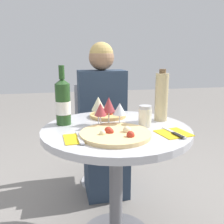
% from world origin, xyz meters
% --- Properties ---
extents(dining_table, '(0.82, 0.82, 0.71)m').
position_xyz_m(dining_table, '(0.00, 0.00, 0.56)').
color(dining_table, slate).
rests_on(dining_table, ground_plane).
extents(chair_behind_diner, '(0.42, 0.42, 0.84)m').
position_xyz_m(chair_behind_diner, '(0.04, 0.76, 0.42)').
color(chair_behind_diner, '#ADADB2').
rests_on(chair_behind_diner, ground_plane).
extents(seated_diner, '(0.38, 0.44, 1.19)m').
position_xyz_m(seated_diner, '(0.04, 0.63, 0.54)').
color(seated_diner, '#28384C').
rests_on(seated_diner, ground_plane).
extents(pizza_large, '(0.35, 0.35, 0.05)m').
position_xyz_m(pizza_large, '(-0.04, -0.14, 0.72)').
color(pizza_large, '#E5C17F').
rests_on(pizza_large, dining_table).
extents(pizza_small_far, '(0.23, 0.23, 0.05)m').
position_xyz_m(pizza_small_far, '(-0.00, 0.25, 0.72)').
color(pizza_small_far, tan).
rests_on(pizza_small_far, dining_table).
extents(wine_bottle, '(0.09, 0.09, 0.33)m').
position_xyz_m(wine_bottle, '(-0.28, 0.13, 0.84)').
color(wine_bottle, '#23471E').
rests_on(wine_bottle, dining_table).
extents(tall_carafe, '(0.08, 0.08, 0.31)m').
position_xyz_m(tall_carafe, '(0.30, 0.10, 0.85)').
color(tall_carafe, tan).
rests_on(tall_carafe, dining_table).
extents(sugar_shaker, '(0.07, 0.07, 0.12)m').
position_xyz_m(sugar_shaker, '(0.16, -0.01, 0.77)').
color(sugar_shaker, silver).
rests_on(sugar_shaker, dining_table).
extents(wine_glass_front_left, '(0.07, 0.07, 0.14)m').
position_xyz_m(wine_glass_front_left, '(-0.08, 0.01, 0.81)').
color(wine_glass_front_left, silver).
rests_on(wine_glass_front_left, dining_table).
extents(wine_glass_front_right, '(0.07, 0.07, 0.13)m').
position_xyz_m(wine_glass_front_right, '(0.02, 0.01, 0.81)').
color(wine_glass_front_right, silver).
rests_on(wine_glass_front_right, dining_table).
extents(wine_glass_center, '(0.07, 0.07, 0.16)m').
position_xyz_m(wine_glass_center, '(-0.03, 0.05, 0.83)').
color(wine_glass_center, silver).
rests_on(wine_glass_center, dining_table).
extents(wine_glass_back_left, '(0.08, 0.08, 0.16)m').
position_xyz_m(wine_glass_back_left, '(-0.08, 0.09, 0.83)').
color(wine_glass_back_left, silver).
rests_on(wine_glass_back_left, dining_table).
extents(place_setting_left, '(0.16, 0.19, 0.01)m').
position_xyz_m(place_setting_left, '(-0.21, -0.15, 0.71)').
color(place_setting_left, gold).
rests_on(place_setting_left, dining_table).
extents(place_setting_right, '(0.17, 0.19, 0.01)m').
position_xyz_m(place_setting_right, '(0.26, -0.17, 0.71)').
color(place_setting_right, gold).
rests_on(place_setting_right, dining_table).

